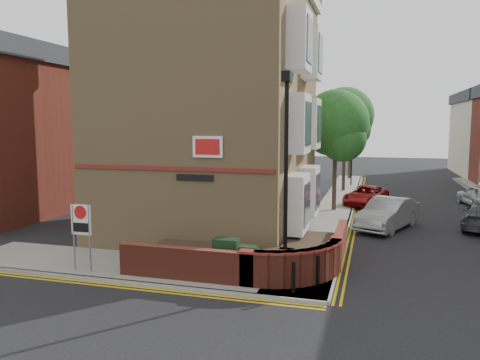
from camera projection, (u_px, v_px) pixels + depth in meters
name	position (u px, v px, depth m)	size (l,w,h in m)	color
ground	(223.00, 294.00, 13.55)	(120.00, 120.00, 0.00)	black
pavement_corner	(139.00, 267.00, 15.94)	(13.00, 3.00, 0.12)	gray
pavement_main	(337.00, 205.00, 28.26)	(2.00, 32.00, 0.12)	gray
kerb_side	(115.00, 281.00, 14.50)	(13.00, 0.15, 0.12)	gray
kerb_main_near	(353.00, 205.00, 27.98)	(0.15, 32.00, 0.12)	gray
yellow_lines_side	(111.00, 286.00, 14.27)	(13.00, 0.28, 0.01)	gold
yellow_lines_main	(358.00, 207.00, 27.92)	(0.28, 32.00, 0.01)	gold
corner_building	(217.00, 95.00, 21.22)	(8.95, 10.40, 13.60)	#A58758
garden_wall	(245.00, 269.00, 15.94)	(6.80, 6.00, 1.20)	maroon
lamppost	(286.00, 177.00, 13.86)	(0.25, 0.50, 6.30)	black
utility_cabinet_large	(226.00, 257.00, 14.79)	(0.80, 0.45, 1.20)	black
utility_cabinet_small	(248.00, 264.00, 14.29)	(0.55, 0.40, 1.10)	black
bollard_near	(293.00, 277.00, 13.31)	(0.11, 0.11, 0.90)	black
bollard_far	(318.00, 271.00, 13.91)	(0.11, 0.11, 0.90)	black
zone_sign	(81.00, 225.00, 15.20)	(0.72, 0.07, 2.20)	slate
side_building	(1.00, 131.00, 24.76)	(6.40, 10.40, 9.00)	maroon
tree_near	(336.00, 128.00, 25.84)	(3.64, 3.65, 6.70)	#382B1E
tree_mid	(345.00, 120.00, 33.41)	(4.03, 4.03, 7.42)	#382B1E
tree_far	(351.00, 124.00, 41.08)	(3.81, 3.81, 7.00)	#382B1E
traffic_light_assembly	(352.00, 151.00, 36.41)	(0.20, 0.16, 4.20)	black
silver_car_near	(387.00, 214.00, 21.91)	(1.54, 4.41, 1.45)	#929699
red_car_main	(366.00, 196.00, 28.39)	(1.94, 4.21, 1.17)	maroon
silver_car_far	(480.00, 196.00, 27.82)	(1.58, 3.92, 1.33)	#B6BABF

